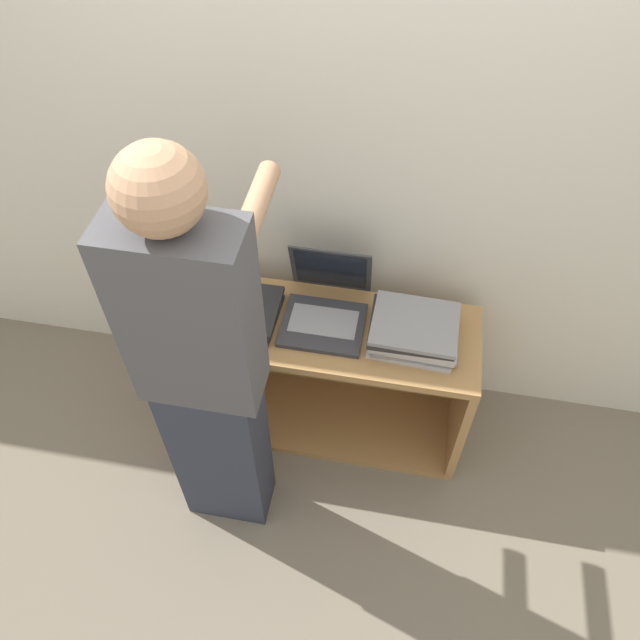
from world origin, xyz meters
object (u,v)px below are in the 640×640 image
object	(u,v)px
laptop_stack_left	(237,310)
person	(204,375)
laptop_open	(326,307)
laptop_stack_right	(414,330)

from	to	relation	value
laptop_stack_left	person	size ratio (longest dim) A/B	0.19
laptop_open	laptop_stack_right	bearing A→B (deg)	-9.34
laptop_stack_left	laptop_open	bearing A→B (deg)	9.66
laptop_open	laptop_stack_right	distance (m)	0.37
laptop_stack_right	person	distance (m)	0.85
laptop_open	laptop_stack_right	xyz separation A→B (m)	(0.36, -0.06, 0.00)
laptop_open	laptop_stack_left	size ratio (longest dim) A/B	1.03
laptop_open	laptop_stack_right	size ratio (longest dim) A/B	1.01
laptop_open	laptop_stack_left	distance (m)	0.36
laptop_stack_left	laptop_stack_right	world-z (taller)	laptop_stack_right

